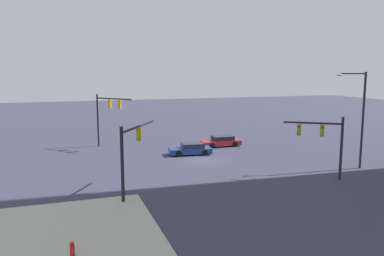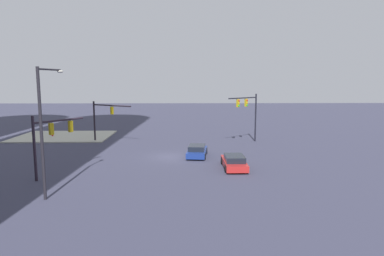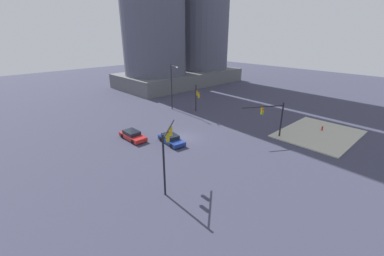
% 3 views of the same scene
% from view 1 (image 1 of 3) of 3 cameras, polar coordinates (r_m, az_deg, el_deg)
% --- Properties ---
extents(ground_plane, '(166.49, 166.49, 0.00)m').
position_cam_1_polar(ground_plane, '(37.84, 1.33, -4.74)').
color(ground_plane, '#37384D').
extents(sidewalk_corner, '(12.61, 9.51, 0.15)m').
position_cam_1_polar(sidewalk_corner, '(20.89, -18.02, -16.11)').
color(sidewalk_corner, '#B3B3A1').
rests_on(sidewalk_corner, ground).
extents(traffic_signal_near_corner, '(4.03, 3.39, 6.08)m').
position_cam_1_polar(traffic_signal_near_corner, '(44.18, -12.62, 2.58)').
color(traffic_signal_near_corner, black).
rests_on(traffic_signal_near_corner, ground).
extents(traffic_signal_opposite_side, '(2.83, 3.87, 5.08)m').
position_cam_1_polar(traffic_signal_opposite_side, '(32.39, 19.24, -1.25)').
color(traffic_signal_opposite_side, '#251C28').
rests_on(traffic_signal_opposite_side, ground).
extents(traffic_signal_cross_street, '(5.34, 3.42, 5.14)m').
position_cam_1_polar(traffic_signal_cross_street, '(26.43, -9.12, -2.72)').
color(traffic_signal_cross_street, black).
rests_on(traffic_signal_cross_street, ground).
extents(streetlamp_curved_arm, '(0.86, 2.81, 8.60)m').
position_cam_1_polar(streetlamp_curved_arm, '(36.73, 23.83, 2.07)').
color(streetlamp_curved_arm, black).
rests_on(streetlamp_curved_arm, ground).
extents(sedan_car_approaching, '(2.35, 4.55, 1.21)m').
position_cam_1_polar(sedan_car_approaching, '(39.96, -0.19, -3.18)').
color(sedan_car_approaching, navy).
rests_on(sedan_car_approaching, ground).
extents(sedan_car_waiting_far, '(1.99, 4.59, 1.21)m').
position_cam_1_polar(sedan_car_waiting_far, '(44.55, 4.38, -2.00)').
color(sedan_car_waiting_far, '#B22322').
rests_on(sedan_car_waiting_far, ground).
extents(fire_hydrant_on_curb, '(0.33, 0.22, 0.71)m').
position_cam_1_polar(fire_hydrant_on_curb, '(19.28, -17.49, -16.87)').
color(fire_hydrant_on_curb, red).
rests_on(fire_hydrant_on_curb, sidewalk_corner).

